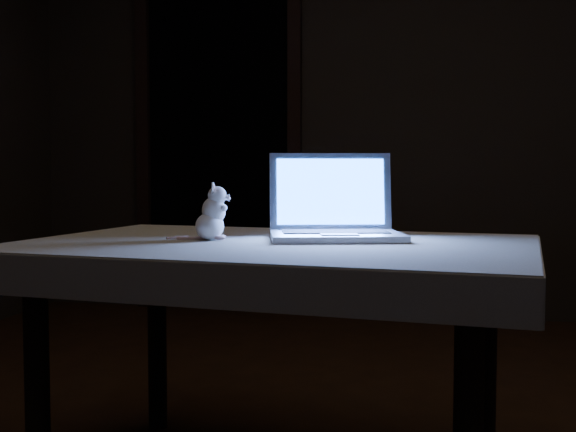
# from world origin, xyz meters

# --- Properties ---
(back_wall) EXTENTS (4.50, 0.04, 2.60)m
(back_wall) POSITION_xyz_m (0.00, 2.50, 1.30)
(back_wall) COLOR black
(back_wall) RESTS_ON ground
(doorway) EXTENTS (1.06, 0.36, 2.13)m
(doorway) POSITION_xyz_m (-1.10, 2.50, 1.06)
(doorway) COLOR black
(doorway) RESTS_ON back_wall
(table) EXTENTS (1.33, 0.94, 0.67)m
(table) POSITION_xyz_m (-0.18, 0.04, 0.33)
(table) COLOR black
(table) RESTS_ON floor
(tablecloth) EXTENTS (1.44, 1.05, 0.10)m
(tablecloth) POSITION_xyz_m (-0.22, 0.05, 0.63)
(tablecloth) COLOR beige
(tablecloth) RESTS_ON table
(laptop) EXTENTS (0.43, 0.40, 0.24)m
(laptop) POSITION_xyz_m (-0.03, 0.13, 0.80)
(laptop) COLOR silver
(laptop) RESTS_ON tablecloth
(plush_mouse) EXTENTS (0.13, 0.13, 0.16)m
(plush_mouse) POSITION_xyz_m (-0.37, 0.04, 0.75)
(plush_mouse) COLOR white
(plush_mouse) RESTS_ON tablecloth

